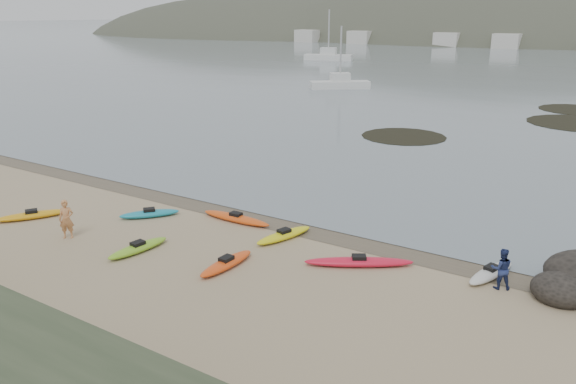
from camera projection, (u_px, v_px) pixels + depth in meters
The scene contains 7 objects.
ground at pixel (288, 221), 27.31m from camera, with size 600.00×600.00×0.00m, color tan.
wet_sand at pixel (285, 223), 27.07m from camera, with size 60.00×60.00×0.00m, color brown.
kayaks at pixel (233, 239), 24.77m from camera, with size 22.61×8.82×0.34m.
person_west at pixel (66, 219), 25.07m from camera, with size 0.65×0.43×1.78m, color tan.
person_east at pixel (501, 269), 20.47m from camera, with size 0.77×0.60×1.58m, color navy.
kelp_mats at pixel (538, 122), 51.86m from camera, with size 19.16×29.18×0.04m.
moored_boats at pixel (523, 69), 93.86m from camera, with size 96.11×87.14×1.39m.
Camera 1 is at (13.78, -21.52, 9.73)m, focal length 35.00 mm.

